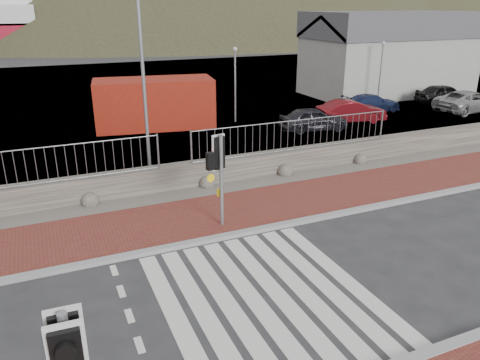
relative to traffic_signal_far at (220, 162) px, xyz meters
name	(u,v)px	position (x,y,z in m)	size (l,w,h in m)	color
ground	(265,296)	(-0.37, -3.73, -2.07)	(220.00, 220.00, 0.00)	#28282B
sidewalk_far	(201,218)	(-0.37, 0.77, -2.03)	(40.00, 3.00, 0.08)	brown
kerb_far	(218,238)	(-0.37, -0.73, -2.02)	(40.00, 0.25, 0.12)	gray
zebra_crossing	(265,296)	(-0.37, -3.73, -2.06)	(4.62, 5.60, 0.01)	silver
gravel_strip	(182,195)	(-0.37, 2.77, -2.04)	(40.00, 1.50, 0.06)	#59544C
stone_wall	(175,177)	(-0.37, 3.57, -1.62)	(40.00, 0.60, 0.90)	#47413A
railing	(174,141)	(-0.37, 3.42, -0.25)	(18.07, 0.07, 1.22)	gray
quay	(98,94)	(-0.37, 24.17, -2.07)	(120.00, 40.00, 0.50)	#4C4C4F
water	(63,52)	(-0.37, 59.17, -2.07)	(220.00, 50.00, 0.05)	#3F4C54
harbor_building	(390,53)	(19.63, 16.17, 0.86)	(12.20, 6.20, 5.80)	#9E9E99
hills_backdrop	(104,155)	(6.37, 84.17, -25.12)	(254.00, 90.00, 100.00)	#2B2F1C
traffic_signal_far	(220,162)	(0.00, 0.00, 0.00)	(0.70, 0.33, 2.86)	gray
streetlight	(147,75)	(-0.98, 4.38, 1.95)	(1.52, 0.25, 7.14)	gray
shipping_container	(155,103)	(1.20, 12.83, -0.77)	(6.21, 2.59, 2.59)	maroon
car_a	(313,119)	(8.63, 8.72, -1.45)	(1.45, 3.61, 1.23)	black
car_b	(351,111)	(11.56, 9.44, -1.43)	(1.34, 3.84, 1.26)	#600D13
car_c	(372,103)	(14.43, 11.27, -1.52)	(1.53, 3.76, 1.09)	#151E43
car_d	(468,101)	(19.98, 8.93, -1.42)	(2.14, 4.65, 1.29)	gray
car_e	(445,94)	(20.49, 11.34, -1.42)	(1.53, 3.81, 1.30)	black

